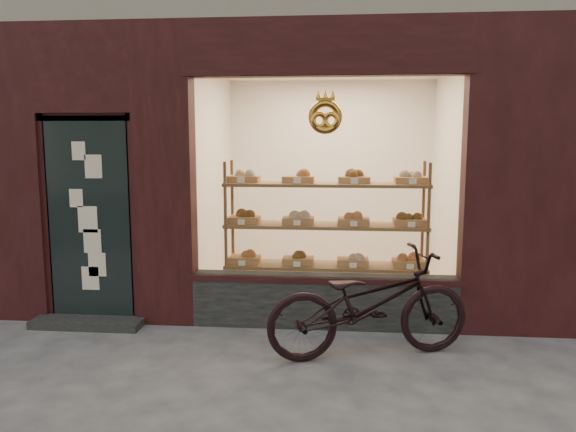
# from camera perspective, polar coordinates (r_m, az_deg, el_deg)

# --- Properties ---
(ground) EXTENTS (90.00, 90.00, 0.00)m
(ground) POSITION_cam_1_polar(r_m,az_deg,el_deg) (4.07, -4.16, -20.83)
(ground) COLOR #414146
(display_shelf) EXTENTS (2.20, 0.45, 1.70)m
(display_shelf) POSITION_cam_1_polar(r_m,az_deg,el_deg) (6.16, 3.83, -2.24)
(display_shelf) COLOR brown
(display_shelf) RESTS_ON ground
(bicycle) EXTENTS (1.96, 1.14, 0.97)m
(bicycle) POSITION_cam_1_polar(r_m,az_deg,el_deg) (5.11, 8.24, -8.82)
(bicycle) COLOR black
(bicycle) RESTS_ON ground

